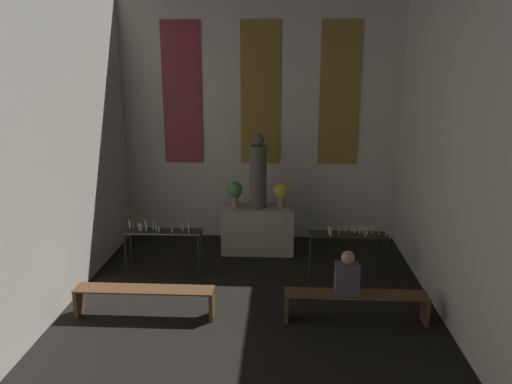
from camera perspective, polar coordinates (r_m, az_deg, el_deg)
wall_back at (r=11.03m, az=0.50°, el=8.54°), size 6.30×0.16×5.41m
altar at (r=10.54m, az=0.23°, el=-4.29°), size 1.50×0.69×0.97m
statue at (r=10.22m, az=0.24°, el=2.08°), size 0.35×0.35×1.54m
flower_vase_left at (r=10.34m, az=-2.46°, el=0.08°), size 0.33×0.33×0.54m
flower_vase_right at (r=10.29m, az=2.94°, el=0.01°), size 0.33×0.33×0.54m
candle_rack_left at (r=9.61m, az=-10.59°, el=-5.01°), size 1.44×0.41×1.02m
candle_rack_right at (r=9.43m, az=10.53°, el=-5.39°), size 1.44×0.41×1.02m
pew_back_left at (r=8.22m, az=-12.61°, el=-11.46°), size 2.19×0.36×0.46m
pew_back_right at (r=8.02m, az=11.32°, el=-12.06°), size 2.19×0.36×0.46m
person_seated at (r=7.82m, az=10.37°, el=-9.32°), size 0.36×0.24×0.69m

